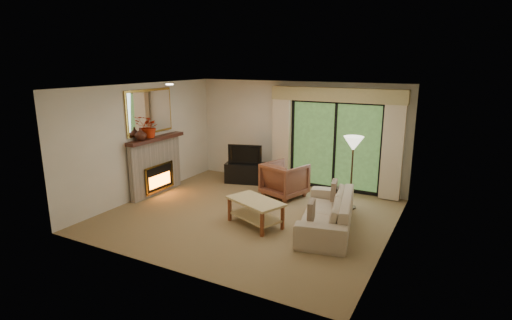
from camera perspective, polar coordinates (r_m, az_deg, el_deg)
The scene contains 22 objects.
floor at distance 8.27m, azimuth -0.99°, elevation -7.86°, with size 5.50×5.50×0.00m, color olive.
ceiling at distance 7.70m, azimuth -1.07°, elevation 10.42°, with size 5.50×5.50×0.00m, color white.
wall_back at distance 10.10m, azimuth 5.93°, elevation 3.75°, with size 5.00×5.00×0.00m, color beige.
wall_front at distance 5.91m, azimuth -12.98°, elevation -3.87°, with size 5.00×5.00×0.00m, color beige.
wall_left at distance 9.51m, azimuth -15.67°, elevation 2.67°, with size 5.00×5.00×0.00m, color beige.
wall_right at distance 7.00m, azimuth 19.02°, elevation -1.48°, with size 5.00×5.00×0.00m, color beige.
fireplace at distance 9.70m, azimuth -14.11°, elevation -0.74°, with size 0.24×1.70×1.37m, color gray, non-canonical shape.
mirror at distance 9.53m, azimuth -14.94°, elevation 6.70°, with size 0.07×1.45×1.02m, color #B48935, non-canonical shape.
sliding_door at distance 9.76m, azimuth 11.22°, elevation 2.01°, with size 2.26×0.10×2.16m, color black, non-canonical shape.
curtain_left at distance 10.10m, azimuth 3.73°, elevation 3.22°, with size 0.45×0.18×2.35m, color beige.
curtain_right at distance 9.34m, azimuth 18.97°, elevation 1.61°, with size 0.45×0.18×2.35m, color beige.
cornice at distance 9.50m, azimuth 11.40°, elevation 9.12°, with size 3.20×0.24×0.32m, color tan.
media_console at distance 10.35m, azimuth -1.47°, elevation -1.85°, with size 1.03×0.46×0.52m, color black.
tv at distance 10.23m, azimuth -1.49°, elevation 0.90°, with size 0.87×0.11×0.50m, color black.
armchair at distance 9.29m, azimuth 4.11°, elevation -2.80°, with size 0.86×0.88×0.80m, color brown.
sofa at distance 7.66m, azimuth 10.10°, elevation -7.26°, with size 2.25×0.88×0.66m, color tan.
pillow_near at distance 7.03m, azimuth 7.91°, elevation -7.21°, with size 0.10×0.37×0.37m, color #4F3423.
pillow_far at distance 8.19m, azimuth 11.10°, elevation -4.24°, with size 0.10×0.38×0.38m, color #4F3423.
coffee_table at distance 7.72m, azimuth -0.09°, elevation -7.50°, with size 1.12×0.61×0.50m, color tan, non-canonical shape.
floor_lamp at distance 8.66m, azimuth 13.52°, elevation -1.80°, with size 0.42×0.42×1.56m, color beige, non-canonical shape.
vase at distance 9.20m, azimuth -16.19°, elevation 3.59°, with size 0.26×0.26×0.28m, color #381911.
branches at distance 9.41m, azimuth -14.87°, elevation 4.57°, with size 0.44×0.38×0.49m, color red.
Camera 1 is at (3.76, -6.70, 3.07)m, focal length 28.00 mm.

